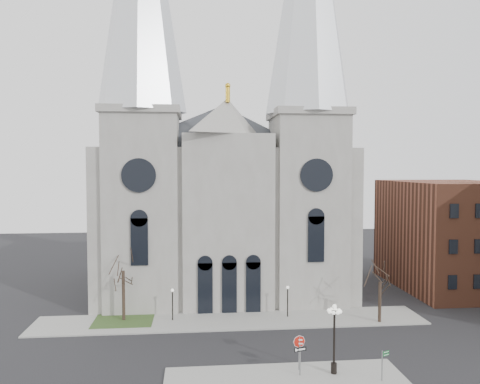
{
  "coord_description": "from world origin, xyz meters",
  "views": [
    {
      "loc": [
        -3.61,
        -36.23,
        15.82
      ],
      "look_at": [
        0.63,
        8.0,
        13.49
      ],
      "focal_mm": 35.0,
      "sensor_mm": 36.0,
      "label": 1
    }
  ],
  "objects": [
    {
      "name": "one_way_sign",
      "position": [
        4.2,
        -2.31,
        1.67
      ],
      "size": [
        0.98,
        0.27,
        2.27
      ],
      "rotation": [
        0.0,
        0.0,
        0.24
      ],
      "color": "slate",
      "rests_on": "sidewalk_near"
    },
    {
      "name": "ped_lamp_right",
      "position": [
        6.0,
        11.5,
        2.33
      ],
      "size": [
        0.32,
        0.32,
        3.26
      ],
      "color": "black",
      "rests_on": "sidewalk_far"
    },
    {
      "name": "ground",
      "position": [
        0.0,
        0.0,
        0.0
      ],
      "size": [
        160.0,
        160.0,
        0.0
      ],
      "primitive_type": "plane",
      "color": "black",
      "rests_on": "ground"
    },
    {
      "name": "street_name_sign",
      "position": [
        10.08,
        -3.72,
        1.46
      ],
      "size": [
        0.66,
        0.34,
        2.23
      ],
      "rotation": [
        0.0,
        0.0,
        0.43
      ],
      "color": "slate",
      "rests_on": "sidewalk_near"
    },
    {
      "name": "stop_sign",
      "position": [
        4.34,
        -1.35,
        2.06
      ],
      "size": [
        0.97,
        0.23,
        2.72
      ],
      "rotation": [
        0.0,
        0.0,
        -0.21
      ],
      "color": "slate",
      "rests_on": "sidewalk_near"
    },
    {
      "name": "ped_lamp_left",
      "position": [
        -6.0,
        11.5,
        2.33
      ],
      "size": [
        0.32,
        0.32,
        3.26
      ],
      "color": "black",
      "rests_on": "sidewalk_far"
    },
    {
      "name": "globe_lamp",
      "position": [
        6.84,
        -2.24,
        3.49
      ],
      "size": [
        1.46,
        1.46,
        5.34
      ],
      "rotation": [
        0.0,
        0.0,
        0.33
      ],
      "color": "black",
      "rests_on": "sidewalk_near"
    },
    {
      "name": "cathedral",
      "position": [
        0.0,
        22.86,
        18.48
      ],
      "size": [
        33.0,
        26.66,
        54.0
      ],
      "color": "gray",
      "rests_on": "ground"
    },
    {
      "name": "tree_left",
      "position": [
        -11.0,
        12.0,
        5.58
      ],
      "size": [
        3.2,
        3.2,
        7.5
      ],
      "color": "black",
      "rests_on": "ground"
    },
    {
      "name": "grass_patch",
      "position": [
        -11.0,
        12.0,
        0.09
      ],
      "size": [
        6.0,
        5.0,
        0.18
      ],
      "primitive_type": "cube",
      "color": "#2B431C",
      "rests_on": "ground"
    },
    {
      "name": "tree_right",
      "position": [
        15.0,
        9.0,
        4.47
      ],
      "size": [
        3.2,
        3.2,
        6.0
      ],
      "color": "black",
      "rests_on": "ground"
    },
    {
      "name": "bg_building_brick",
      "position": [
        30.0,
        22.0,
        7.0
      ],
      "size": [
        14.0,
        18.0,
        14.0
      ],
      "primitive_type": "cube",
      "color": "brown",
      "rests_on": "ground"
    },
    {
      "name": "sidewalk_far",
      "position": [
        0.0,
        11.0,
        0.07
      ],
      "size": [
        40.0,
        6.0,
        0.14
      ],
      "primitive_type": "cube",
      "color": "gray",
      "rests_on": "ground"
    }
  ]
}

